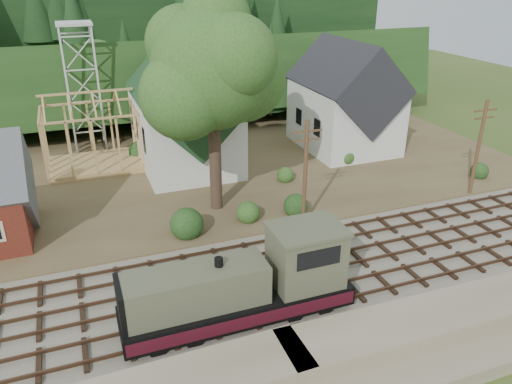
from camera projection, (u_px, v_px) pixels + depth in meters
name	position (u px, v px, depth m)	size (l,w,h in m)	color
ground	(233.00, 287.00, 29.20)	(140.00, 140.00, 0.00)	#384C1E
railroad_bed	(233.00, 286.00, 29.17)	(64.00, 11.00, 0.16)	#726B5B
village_flat	(170.00, 175.00, 44.45)	(64.00, 26.00, 0.30)	brown
hillside	(132.00, 110.00, 64.94)	(70.00, 28.00, 8.00)	#1E3F19
ridge	(118.00, 85.00, 78.55)	(80.00, 20.00, 12.00)	black
church	(184.00, 113.00, 44.44)	(8.40, 15.17, 13.00)	silver
farmhouse	(345.00, 102.00, 49.14)	(8.40, 10.80, 10.60)	silver
timber_frame	(92.00, 136.00, 44.63)	(8.20, 6.20, 6.99)	tan
lattice_tower	(77.00, 49.00, 46.93)	(3.20, 3.20, 12.12)	silver
big_tree	(214.00, 77.00, 34.24)	(10.90, 8.40, 14.70)	#38281E
telegraph_pole_near	(305.00, 173.00, 34.11)	(2.20, 0.28, 8.00)	#4C331E
telegraph_pole_far	(478.00, 147.00, 38.94)	(2.20, 0.28, 8.00)	#4C331E
locomotive	(247.00, 286.00, 25.70)	(11.95, 2.99, 4.78)	black
car_blue	(20.00, 217.00, 35.51)	(1.29, 3.20, 1.09)	#5F85CC
car_red	(357.00, 147.00, 48.96)	(2.17, 4.70, 1.31)	red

